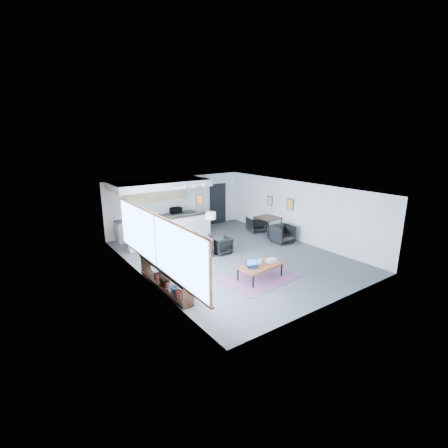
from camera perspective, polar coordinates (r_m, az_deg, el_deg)
room at (r=12.11m, az=1.52°, el=0.11°), size 7.02×9.02×2.62m
window at (r=9.65m, az=-11.89°, el=-3.22°), size 0.10×5.95×1.66m
console at (r=9.99m, az=-10.32°, el=-9.44°), size 0.35×3.00×0.80m
kitchenette at (r=14.63m, az=-11.04°, el=2.78°), size 4.20×1.96×2.60m
doorway at (r=16.97m, az=-1.20°, el=3.70°), size 1.10×0.12×2.15m
track_light at (r=13.36m, az=-6.19°, el=6.83°), size 1.60×0.07×0.15m
wall_art_lower at (r=14.61m, az=11.56°, el=3.43°), size 0.03×0.38×0.48m
wall_art_upper at (r=15.52m, az=8.06°, el=4.07°), size 0.03×0.34×0.44m
kilim_rug at (r=10.69m, az=6.34°, el=-9.46°), size 2.52×1.84×0.01m
coffee_table at (r=10.52m, az=6.40°, el=-7.33°), size 1.52×0.92×0.47m
laptop at (r=10.30m, az=5.00°, el=-7.14°), size 0.42×0.39×0.24m
ceramic_pot at (r=10.43m, az=6.43°, el=-6.61°), size 0.23×0.23×0.23m
book_stack at (r=10.79m, az=8.33°, el=-6.32°), size 0.36×0.30×0.10m
coaster at (r=10.35m, az=7.46°, el=-7.51°), size 0.14×0.14×0.01m
armchair_left at (r=12.54m, az=-4.01°, el=-3.62°), size 1.02×0.99×0.83m
armchair_right at (r=12.72m, az=-0.39°, el=-3.64°), size 0.69×0.65×0.69m
floor_lamp at (r=13.11m, az=-2.37°, el=1.25°), size 0.47×0.47×1.49m
dining_table at (r=15.08m, az=7.71°, el=0.92°), size 1.08×1.08×0.85m
dining_chair_near at (r=14.18m, az=10.23°, el=-1.81°), size 0.74×0.70×0.73m
dining_chair_far at (r=15.68m, az=5.62°, el=-0.11°), size 0.80×0.77×0.67m
microwave at (r=15.47m, az=-8.47°, el=2.52°), size 0.53×0.34×0.34m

